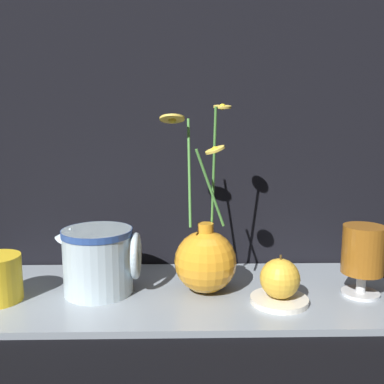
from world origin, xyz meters
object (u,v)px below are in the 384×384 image
Objects in this scene: orange_fruit at (280,278)px; ceramic_pitcher at (99,258)px; vase_with_flowers at (205,259)px; tea_glass at (363,252)px.

ceramic_pitcher is at bearing 171.00° from orange_fruit.
vase_with_flowers reaches higher than ceramic_pitcher.
orange_fruit is at bearing -22.94° from vase_with_flowers.
ceramic_pitcher is 0.50m from tea_glass.
vase_with_flowers is 0.20m from ceramic_pitcher.
tea_glass is at bearing -4.47° from vase_with_flowers.
orange_fruit is (0.13, -0.06, -0.02)m from vase_with_flowers.
tea_glass is 1.68× the size of orange_fruit.
orange_fruit is at bearing -168.59° from tea_glass.
ceramic_pitcher is at bearing -179.22° from vase_with_flowers.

